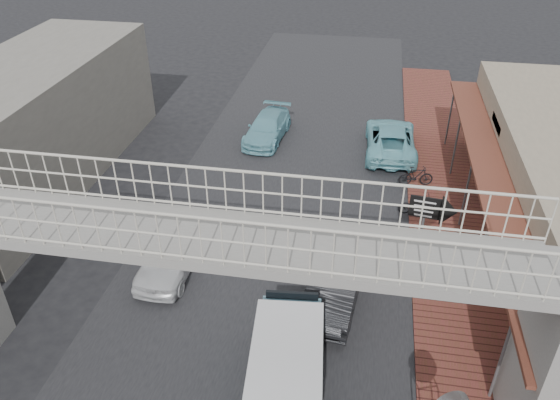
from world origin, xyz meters
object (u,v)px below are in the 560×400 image
at_px(angkot_far, 267,128).
at_px(angkot_van, 287,360).
at_px(angkot_curb, 391,139).
at_px(motorcycle_far, 416,176).
at_px(white_hatchback, 172,252).
at_px(arrow_sign, 446,212).
at_px(dark_sedan, 335,280).
at_px(motorcycle_near, 418,205).

bearing_deg(angkot_far, angkot_van, -72.28).
bearing_deg(angkot_curb, angkot_van, 77.89).
height_order(angkot_curb, motorcycle_far, angkot_curb).
distance_m(angkot_curb, motorcycle_far, 3.31).
relative_size(white_hatchback, arrow_sign, 1.47).
bearing_deg(dark_sedan, white_hatchback, -179.28).
distance_m(angkot_far, angkot_van, 15.38).
xyz_separation_m(motorcycle_far, arrow_sign, (0.56, -5.33, 1.75)).
distance_m(angkot_van, motorcycle_far, 12.07).
xyz_separation_m(white_hatchback, dark_sedan, (5.67, -0.52, 0.04)).
distance_m(white_hatchback, angkot_far, 10.59).
bearing_deg(white_hatchback, angkot_curb, 54.72).
distance_m(angkot_curb, arrow_sign, 8.76).
distance_m(dark_sedan, angkot_van, 4.08).
distance_m(dark_sedan, angkot_far, 11.87).
bearing_deg(angkot_van, angkot_curb, 74.30).
relative_size(white_hatchback, angkot_far, 0.95).
relative_size(angkot_curb, arrow_sign, 1.83).
bearing_deg(angkot_far, arrow_sign, -44.06).
distance_m(motorcycle_near, motorcycle_far, 2.22).
height_order(white_hatchback, angkot_curb, angkot_curb).
xyz_separation_m(dark_sedan, arrow_sign, (3.36, 2.19, 1.57)).
relative_size(motorcycle_far, arrow_sign, 0.54).
xyz_separation_m(motorcycle_near, motorcycle_far, (0.00, 2.22, 0.04)).
height_order(white_hatchback, angkot_van, angkot_van).
relative_size(angkot_curb, angkot_far, 1.18).
xyz_separation_m(angkot_curb, motorcycle_far, (1.10, -3.12, -0.15)).
bearing_deg(dark_sedan, arrow_sign, 39.05).
xyz_separation_m(angkot_curb, angkot_van, (-2.63, -14.58, 0.56)).
height_order(dark_sedan, arrow_sign, arrow_sign).
distance_m(dark_sedan, arrow_sign, 4.31).
relative_size(white_hatchback, motorcycle_far, 2.71).
bearing_deg(motorcycle_near, arrow_sign, -179.30).
bearing_deg(motorcycle_near, white_hatchback, 109.90).
distance_m(dark_sedan, motorcycle_near, 6.00).
distance_m(white_hatchback, angkot_van, 6.54).
bearing_deg(arrow_sign, motorcycle_near, 107.89).
xyz_separation_m(angkot_curb, motorcycle_near, (1.10, -5.34, -0.19)).
bearing_deg(white_hatchback, arrow_sign, 11.28).
height_order(white_hatchback, arrow_sign, arrow_sign).
bearing_deg(angkot_van, arrow_sign, 49.55).
distance_m(angkot_curb, angkot_van, 14.83).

